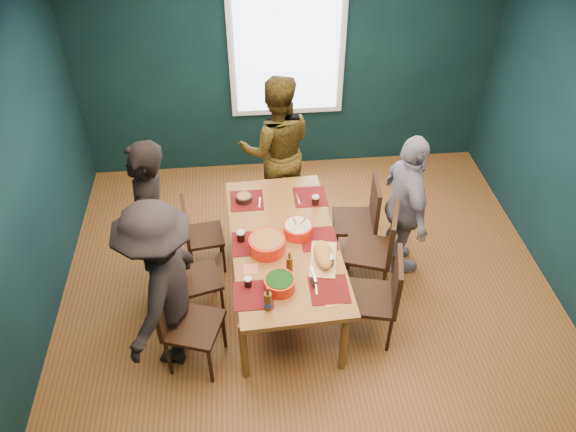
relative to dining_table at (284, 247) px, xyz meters
name	(u,v)px	position (x,y,z in m)	size (l,w,h in m)	color
room	(311,179)	(0.25, 0.10, 0.69)	(5.01, 5.01, 2.71)	#94582B
dining_table	(284,247)	(0.00, 0.00, 0.00)	(1.07, 2.01, 0.75)	olive
chair_left_far	(196,231)	(-0.86, 0.52, -0.19)	(0.42, 0.42, 0.84)	black
chair_left_mid	(189,275)	(-0.91, -0.12, -0.16)	(0.49, 0.49, 0.89)	black
chair_left_near	(182,317)	(-0.94, -0.67, -0.10)	(0.56, 0.56, 0.99)	black
chair_right_far	(364,215)	(0.87, 0.52, -0.11)	(0.48, 0.48, 0.96)	black
chair_right_mid	(379,245)	(0.92, 0.03, -0.09)	(0.57, 0.57, 1.00)	black
chair_right_near	(383,292)	(0.83, -0.56, -0.11)	(0.53, 0.53, 0.98)	black
person_far_left	(152,226)	(-1.21, 0.17, 0.22)	(0.65, 0.43, 1.78)	black
person_back	(277,149)	(0.04, 1.35, 0.20)	(0.85, 0.66, 1.74)	black
person_right	(406,207)	(1.23, 0.32, 0.12)	(0.93, 0.39, 1.59)	white
person_near_left	(162,288)	(-1.07, -0.57, 0.18)	(1.10, 0.63, 1.70)	black
bowl_salad	(267,244)	(-0.17, -0.10, 0.14)	(0.34, 0.34, 0.14)	red
bowl_dumpling	(298,229)	(0.14, 0.09, 0.13)	(0.28, 0.28, 0.26)	red
bowl_herbs	(280,283)	(-0.09, -0.58, 0.13)	(0.27, 0.27, 0.12)	red
cutting_board	(323,256)	(0.32, -0.28, 0.13)	(0.31, 0.58, 0.13)	tan
small_bowl	(244,198)	(-0.35, 0.64, 0.11)	(0.17, 0.17, 0.07)	black
beer_bottle_a	(268,301)	(-0.21, -0.79, 0.16)	(0.07, 0.07, 0.25)	#4E2C0D
beer_bottle_b	(289,264)	(0.01, -0.39, 0.16)	(0.06, 0.06, 0.23)	#4E2C0D
cola_glass_a	(248,282)	(-0.36, -0.53, 0.12)	(0.07, 0.07, 0.10)	black
cola_glass_b	(330,261)	(0.37, -0.35, 0.13)	(0.08, 0.08, 0.11)	black
cola_glass_c	(315,200)	(0.36, 0.51, 0.13)	(0.07, 0.07, 0.10)	black
cola_glass_d	(241,236)	(-0.40, 0.05, 0.13)	(0.08, 0.08, 0.11)	black
napkin_a	(318,238)	(0.32, 0.02, 0.07)	(0.13, 0.13, 0.00)	#DA6D5C
napkin_b	(251,269)	(-0.33, -0.33, 0.07)	(0.13, 0.13, 0.00)	#DA6D5C
napkin_c	(332,300)	(0.33, -0.75, 0.07)	(0.15, 0.15, 0.00)	#DA6D5C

